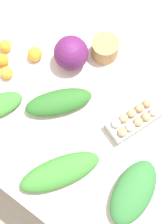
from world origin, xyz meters
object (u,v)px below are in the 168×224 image
(egg_carton, at_px, (134,119))
(greens_bunch_kale, at_px, (60,172))
(greens_bunch_scallion, at_px, (133,192))
(orange_3, at_px, (7,73))
(orange_1, at_px, (2,60))
(greens_bunch_chard, at_px, (59,102))
(orange_4, at_px, (35,54))
(orange_0, at_px, (5,46))
(paper_bag, at_px, (105,48))
(cabbage_purple, at_px, (71,53))

(egg_carton, height_order, greens_bunch_kale, egg_carton)
(greens_bunch_scallion, bearing_deg, orange_3, -8.35)
(greens_bunch_kale, xyz_separation_m, orange_1, (0.59, -0.28, -0.01))
(greens_bunch_scallion, height_order, orange_3, greens_bunch_scallion)
(egg_carton, xyz_separation_m, greens_bunch_kale, (0.14, 0.40, 0.00))
(greens_bunch_chard, bearing_deg, greens_bunch_kale, 128.11)
(greens_bunch_kale, bearing_deg, orange_4, -40.82)
(orange_0, xyz_separation_m, orange_1, (-0.04, 0.07, 0.00))
(greens_bunch_scallion, bearing_deg, orange_0, -14.08)
(egg_carton, distance_m, orange_4, 0.61)
(orange_3, bearing_deg, orange_0, -46.83)
(paper_bag, bearing_deg, orange_1, 41.73)
(egg_carton, distance_m, orange_0, 0.77)
(egg_carton, xyz_separation_m, greens_bunch_chard, (0.35, 0.14, 0.00))
(greens_bunch_chard, xyz_separation_m, orange_0, (0.42, -0.09, -0.01))
(egg_carton, height_order, greens_bunch_chard, egg_carton)
(paper_bag, bearing_deg, egg_carton, 144.68)
(egg_carton, height_order, orange_1, egg_carton)
(greens_bunch_kale, bearing_deg, paper_bag, -73.30)
(paper_bag, bearing_deg, cabbage_purple, 51.09)
(greens_bunch_kale, xyz_separation_m, orange_3, (0.52, -0.24, -0.01))
(orange_0, bearing_deg, orange_3, 133.17)
(cabbage_purple, height_order, greens_bunch_kale, cabbage_purple)
(cabbage_purple, xyz_separation_m, greens_bunch_kale, (-0.30, 0.50, -0.04))
(egg_carton, distance_m, greens_bunch_scallion, 0.34)
(cabbage_purple, relative_size, orange_3, 2.70)
(greens_bunch_chard, distance_m, greens_bunch_scallion, 0.54)
(egg_carton, bearing_deg, greens_bunch_scallion, 52.90)
(paper_bag, bearing_deg, greens_bunch_kale, 106.70)
(paper_bag, distance_m, orange_0, 0.52)
(greens_bunch_kale, relative_size, orange_4, 5.03)
(egg_carton, relative_size, orange_0, 4.55)
(orange_0, height_order, orange_4, orange_4)
(egg_carton, bearing_deg, orange_4, -69.32)
(egg_carton, height_order, orange_0, egg_carton)
(greens_bunch_kale, distance_m, orange_4, 0.62)
(cabbage_purple, distance_m, orange_1, 0.36)
(orange_0, bearing_deg, orange_1, 120.65)
(cabbage_purple, distance_m, paper_bag, 0.18)
(orange_3, bearing_deg, paper_bag, -129.91)
(egg_carton, relative_size, greens_bunch_chard, 0.88)
(cabbage_purple, height_order, orange_0, cabbage_purple)
(greens_bunch_chard, bearing_deg, orange_3, 4.34)
(orange_1, xyz_separation_m, orange_3, (-0.06, 0.04, -0.00))
(paper_bag, xyz_separation_m, greens_bunch_scallion, (-0.51, 0.52, -0.01))
(egg_carton, height_order, orange_4, egg_carton)
(paper_bag, height_order, orange_4, paper_bag)
(paper_bag, distance_m, greens_bunch_scallion, 0.73)
(greens_bunch_chard, xyz_separation_m, orange_3, (0.31, 0.02, -0.01))
(greens_bunch_kale, relative_size, orange_3, 5.84)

